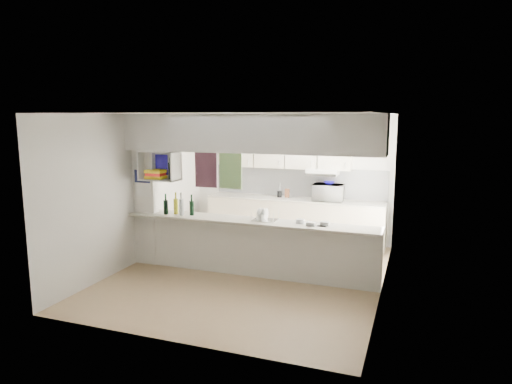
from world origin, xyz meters
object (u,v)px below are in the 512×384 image
at_px(bowl, 329,183).
at_px(wine_bottles, 179,207).
at_px(dish_rack, 265,215).
at_px(microwave, 328,193).

height_order(bowl, wine_bottles, wine_bottles).
bearing_deg(wine_bottles, bowl, 45.25).
distance_m(bowl, dish_rack, 2.18).
bearing_deg(bowl, wine_bottles, -134.75).
relative_size(microwave, dish_rack, 1.52).
bearing_deg(dish_rack, bowl, 74.16).
relative_size(bowl, dish_rack, 0.57).
bearing_deg(dish_rack, wine_bottles, -175.79).
height_order(microwave, bowl, bowl).
bearing_deg(dish_rack, microwave, 74.33).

